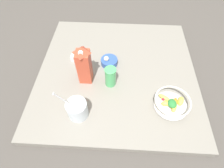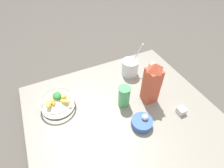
{
  "view_description": "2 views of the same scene",
  "coord_description": "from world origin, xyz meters",
  "px_view_note": "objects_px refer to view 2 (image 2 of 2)",
  "views": [
    {
      "loc": [
        0.01,
        -0.78,
        0.94
      ],
      "look_at": [
        -0.02,
        -0.19,
        0.14
      ],
      "focal_mm": 28.0,
      "sensor_mm": 36.0,
      "label": 1
    },
    {
      "loc": [
        0.3,
        0.45,
        0.87
      ],
      "look_at": [
        -0.01,
        -0.22,
        0.13
      ],
      "focal_mm": 28.0,
      "sensor_mm": 36.0,
      "label": 2
    }
  ],
  "objects_px": {
    "fruit_bowl": "(57,102)",
    "drinking_cup": "(124,96)",
    "spice_jar": "(181,111)",
    "milk_carton": "(152,83)",
    "garlic_bowl": "(142,122)",
    "yogurt_tub": "(130,67)"
  },
  "relations": [
    {
      "from": "drinking_cup",
      "to": "garlic_bowl",
      "type": "bearing_deg",
      "value": 96.83
    },
    {
      "from": "yogurt_tub",
      "to": "garlic_bowl",
      "type": "distance_m",
      "value": 0.42
    },
    {
      "from": "drinking_cup",
      "to": "spice_jar",
      "type": "bearing_deg",
      "value": 143.58
    },
    {
      "from": "fruit_bowl",
      "to": "yogurt_tub",
      "type": "xyz_separation_m",
      "value": [
        -0.52,
        -0.08,
        0.02
      ]
    },
    {
      "from": "yogurt_tub",
      "to": "drinking_cup",
      "type": "bearing_deg",
      "value": 53.6
    },
    {
      "from": "yogurt_tub",
      "to": "spice_jar",
      "type": "distance_m",
      "value": 0.44
    },
    {
      "from": "spice_jar",
      "to": "garlic_bowl",
      "type": "distance_m",
      "value": 0.25
    },
    {
      "from": "fruit_bowl",
      "to": "yogurt_tub",
      "type": "bearing_deg",
      "value": -171.39
    },
    {
      "from": "garlic_bowl",
      "to": "spice_jar",
      "type": "bearing_deg",
      "value": 173.87
    },
    {
      "from": "fruit_bowl",
      "to": "drinking_cup",
      "type": "bearing_deg",
      "value": 157.77
    },
    {
      "from": "spice_jar",
      "to": "fruit_bowl",
      "type": "bearing_deg",
      "value": -28.78
    },
    {
      "from": "fruit_bowl",
      "to": "drinking_cup",
      "type": "distance_m",
      "value": 0.39
    },
    {
      "from": "fruit_bowl",
      "to": "garlic_bowl",
      "type": "bearing_deg",
      "value": 140.06
    },
    {
      "from": "milk_carton",
      "to": "spice_jar",
      "type": "distance_m",
      "value": 0.23
    },
    {
      "from": "drinking_cup",
      "to": "yogurt_tub",
      "type": "bearing_deg",
      "value": -126.4
    },
    {
      "from": "fruit_bowl",
      "to": "spice_jar",
      "type": "relative_size",
      "value": 4.64
    },
    {
      "from": "milk_carton",
      "to": "garlic_bowl",
      "type": "height_order",
      "value": "milk_carton"
    },
    {
      "from": "spice_jar",
      "to": "garlic_bowl",
      "type": "relative_size",
      "value": 0.39
    },
    {
      "from": "drinking_cup",
      "to": "garlic_bowl",
      "type": "height_order",
      "value": "drinking_cup"
    },
    {
      "from": "drinking_cup",
      "to": "spice_jar",
      "type": "height_order",
      "value": "drinking_cup"
    },
    {
      "from": "fruit_bowl",
      "to": "garlic_bowl",
      "type": "distance_m",
      "value": 0.49
    },
    {
      "from": "fruit_bowl",
      "to": "spice_jar",
      "type": "height_order",
      "value": "fruit_bowl"
    }
  ]
}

